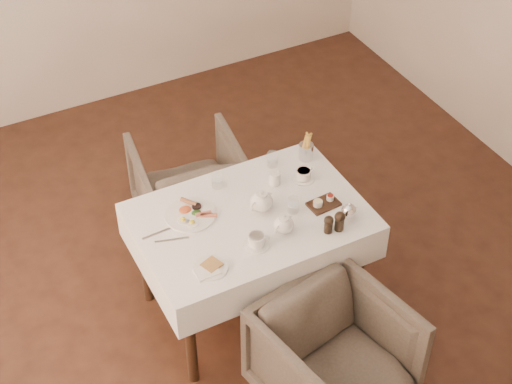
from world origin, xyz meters
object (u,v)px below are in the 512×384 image
object	(u,v)px
armchair_near	(334,357)
armchair_far	(189,186)
teapot_centre	(262,201)
breakfast_plate	(190,214)
table	(250,230)

from	to	relation	value
armchair_near	armchair_far	size ratio (longest dim) A/B	1.03
armchair_near	teapot_centre	world-z (taller)	teapot_centre
armchair_far	breakfast_plate	xyz separation A→B (m)	(-0.28, -0.70, 0.44)
breakfast_plate	teapot_centre	size ratio (longest dim) A/B	1.63
table	armchair_far	size ratio (longest dim) A/B	1.81
table	armchair_far	bearing A→B (deg)	91.43
table	breakfast_plate	size ratio (longest dim) A/B	4.49
breakfast_plate	teapot_centre	distance (m)	0.41
table	teapot_centre	xyz separation A→B (m)	(0.08, 0.01, 0.19)
armchair_near	table	bearing A→B (deg)	85.94
teapot_centre	armchair_near	bearing A→B (deg)	-108.43
breakfast_plate	armchair_far	bearing A→B (deg)	59.62
armchair_far	teapot_centre	distance (m)	0.99
table	armchair_near	size ratio (longest dim) A/B	1.76
breakfast_plate	teapot_centre	xyz separation A→B (m)	(0.37, -0.14, 0.06)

